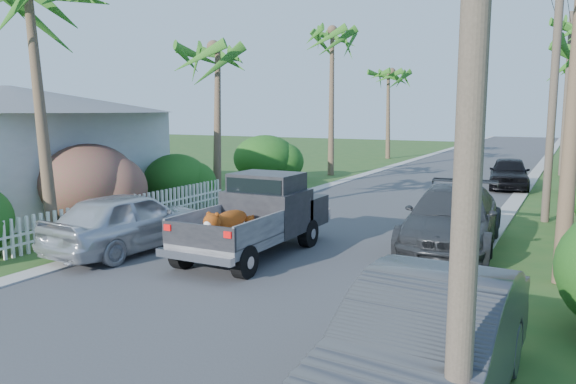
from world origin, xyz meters
The scene contains 21 objects.
ground centered at (0.00, 0.00, 0.00)m, with size 120.00×120.00×0.00m, color #27501E.
road centered at (0.00, 25.00, 0.01)m, with size 8.00×100.00×0.02m, color #38383A.
curb_left centered at (-4.30, 25.00, 0.03)m, with size 0.60×100.00×0.06m, color #A5A39E.
curb_right centered at (4.30, 25.00, 0.03)m, with size 0.60×100.00×0.06m, color #A5A39E.
pickup_truck centered at (-0.75, 5.17, 1.01)m, with size 1.98×5.12×2.06m.
parked_car_rn centered at (5.00, -0.73, 0.83)m, with size 1.77×5.06×1.67m, color #34363A.
parked_car_rm centered at (3.60, 7.76, 0.81)m, with size 2.28×5.61×1.63m, color #2F3134.
parked_car_rf centered at (3.60, 20.85, 0.73)m, with size 1.73×4.30×1.47m, color black.
parked_car_ln centered at (-3.85, 3.63, 0.80)m, with size 1.89×4.70×1.60m, color silver.
palm_l_b centered at (-6.80, 12.00, 6.15)m, with size 4.40×4.40×7.40m.
palm_l_c centered at (-6.00, 22.00, 7.91)m, with size 4.40×4.40×9.20m.
palm_l_d centered at (-6.50, 34.00, 6.44)m, with size 4.40×4.40×7.70m.
shrub_l_b centered at (-7.80, 6.00, 1.30)m, with size 3.00×3.30×2.60m, color #AC1844.
shrub_l_c centered at (-7.40, 10.00, 1.00)m, with size 2.40×2.64×2.00m, color #154012.
shrub_l_d centered at (-8.00, 18.00, 1.20)m, with size 3.20×3.52×2.40m, color #154012.
picket_fence centered at (-6.00, 5.50, 0.50)m, with size 0.10×11.00×1.00m, color white.
house_left centered at (-13.00, 7.00, 2.12)m, with size 9.00×8.00×4.60m.
utility_pole_a centered at (5.60, -2.00, 4.60)m, with size 1.60×0.26×9.00m.
utility_pole_b centered at (5.60, 13.00, 4.60)m, with size 1.60×0.26×9.00m.
utility_pole_c centered at (5.60, 28.00, 4.60)m, with size 1.60×0.26×9.00m.
utility_pole_d centered at (5.60, 43.00, 4.60)m, with size 1.60×0.26×9.00m.
Camera 1 is at (6.48, -7.21, 3.70)m, focal length 35.00 mm.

